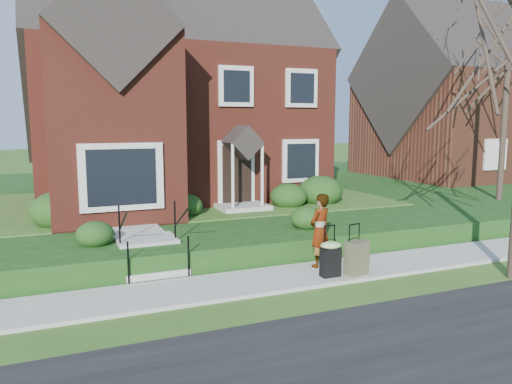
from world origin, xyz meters
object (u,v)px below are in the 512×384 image
suitcase_black (331,257)px  suitcase_olive (357,258)px  front_steps (150,251)px  woman (320,230)px

suitcase_black → suitcase_olive: 0.62m
suitcase_black → suitcase_olive: suitcase_black is taller
front_steps → suitcase_black: bearing=-32.6°
front_steps → suitcase_olive: (4.13, -2.33, -0.01)m
front_steps → suitcase_black: front_steps is taller
suitcase_black → woman: bearing=77.7°
woman → suitcase_olive: woman is taller
suitcase_black → front_steps: bearing=147.7°
suitcase_black → suitcase_olive: (0.61, -0.09, -0.06)m
woman → suitcase_olive: 1.08m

